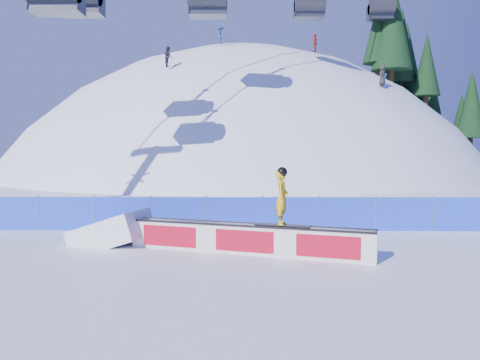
{
  "coord_description": "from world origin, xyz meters",
  "views": [
    {
      "loc": [
        0.38,
        -11.95,
        2.99
      ],
      "look_at": [
        0.21,
        2.73,
        1.94
      ],
      "focal_mm": 35.0,
      "sensor_mm": 36.0,
      "label": 1
    }
  ],
  "objects": [
    {
      "name": "rail_box",
      "position": [
        0.42,
        0.95,
        0.42
      ],
      "size": [
        6.84,
        2.58,
        0.84
      ],
      "rotation": [
        0.0,
        0.0,
        -0.31
      ],
      "color": "silver",
      "rests_on": "ground"
    },
    {
      "name": "ground",
      "position": [
        0.0,
        0.0,
        0.0
      ],
      "size": [
        160.0,
        160.0,
        0.0
      ],
      "primitive_type": "plane",
      "color": "white",
      "rests_on": "ground"
    },
    {
      "name": "snow_ramp",
      "position": [
        -3.77,
        2.27,
        0.0
      ],
      "size": [
        2.72,
        2.14,
        1.49
      ],
      "primitive_type": null,
      "rotation": [
        0.0,
        -0.31,
        -0.31
      ],
      "color": "white",
      "rests_on": "ground"
    },
    {
      "name": "snow_hill",
      "position": [
        0.0,
        42.0,
        -18.0
      ],
      "size": [
        64.0,
        64.0,
        64.0
      ],
      "color": "white",
      "rests_on": "ground"
    },
    {
      "name": "treeline",
      "position": [
        22.9,
        41.24,
        9.78
      ],
      "size": [
        21.24,
        10.71,
        21.21
      ],
      "color": "#322014",
      "rests_on": "ground"
    },
    {
      "name": "distant_skiers",
      "position": [
        1.75,
        30.38,
        11.57
      ],
      "size": [
        18.64,
        7.75,
        6.28
      ],
      "color": "#201D2B",
      "rests_on": "ground"
    },
    {
      "name": "snowboarder",
      "position": [
        1.37,
        0.65,
        1.63
      ],
      "size": [
        1.54,
        0.73,
        1.6
      ],
      "rotation": [
        0.0,
        0.0,
        1.35
      ],
      "color": "black",
      "rests_on": "rail_box"
    },
    {
      "name": "safety_fence",
      "position": [
        0.0,
        4.5,
        0.6
      ],
      "size": [
        22.05,
        0.05,
        1.3
      ],
      "color": "blue",
      "rests_on": "ground"
    }
  ]
}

